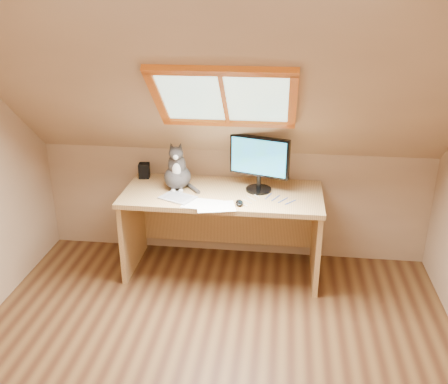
# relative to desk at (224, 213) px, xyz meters

# --- Properties ---
(ground) EXTENTS (3.50, 3.50, 0.00)m
(ground) POSITION_rel_desk_xyz_m (0.06, -1.45, -0.53)
(ground) COLOR brown
(ground) RESTS_ON ground
(room_shell) EXTENTS (3.52, 3.52, 2.41)m
(room_shell) POSITION_rel_desk_xyz_m (0.06, -1.54, 0.90)
(room_shell) COLOR tan
(room_shell) RESTS_ON ground
(desk) EXTENTS (1.66, 0.73, 0.76)m
(desk) POSITION_rel_desk_xyz_m (0.00, 0.00, 0.00)
(desk) COLOR tan
(desk) RESTS_ON ground
(monitor) EXTENTS (0.50, 0.22, 0.47)m
(monitor) POSITION_rel_desk_xyz_m (0.30, -0.00, 0.50)
(monitor) COLOR black
(monitor) RESTS_ON desk
(cat) EXTENTS (0.26, 0.30, 0.42)m
(cat) POSITION_rel_desk_xyz_m (-0.39, -0.03, 0.38)
(cat) COLOR #4A4341
(cat) RESTS_ON desk
(desk_speaker) EXTENTS (0.10, 0.10, 0.13)m
(desk_speaker) POSITION_rel_desk_xyz_m (-0.74, 0.18, 0.30)
(desk_speaker) COLOR black
(desk_speaker) RESTS_ON desk
(graphics_tablet) EXTENTS (0.33, 0.29, 0.01)m
(graphics_tablet) POSITION_rel_desk_xyz_m (-0.34, -0.25, 0.23)
(graphics_tablet) COLOR #B2B2B7
(graphics_tablet) RESTS_ON desk
(mouse) EXTENTS (0.08, 0.12, 0.03)m
(mouse) POSITION_rel_desk_xyz_m (0.16, -0.31, 0.25)
(mouse) COLOR black
(mouse) RESTS_ON desk
(papers) EXTENTS (0.33, 0.27, 0.00)m
(papers) POSITION_rel_desk_xyz_m (-0.09, -0.33, 0.23)
(papers) COLOR white
(papers) RESTS_ON desk
(cables) EXTENTS (0.51, 0.26, 0.01)m
(cables) POSITION_rel_desk_xyz_m (0.38, -0.19, 0.23)
(cables) COLOR silver
(cables) RESTS_ON desk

